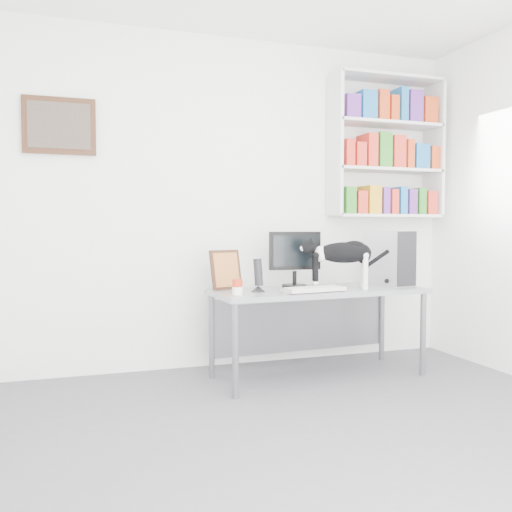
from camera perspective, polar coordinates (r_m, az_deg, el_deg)
name	(u,v)px	position (r m, az deg, el deg)	size (l,w,h in m)	color
room	(338,185)	(2.63, 8.66, 7.44)	(4.01, 4.01, 2.70)	#5A5A5F
bookshelf	(386,147)	(4.97, 13.53, 11.07)	(1.03, 0.28, 1.24)	silver
wall_art	(59,126)	(4.38, -19.99, 12.76)	(0.52, 0.04, 0.42)	#482617
desk	(318,333)	(4.22, 6.56, -8.03)	(1.63, 0.63, 0.68)	gray
monitor	(295,259)	(4.25, 4.09, -0.29)	(0.42, 0.20, 0.44)	black
keyboard	(314,289)	(3.96, 6.08, -3.51)	(0.46, 0.18, 0.04)	beige
pc_tower	(388,257)	(4.58, 13.75, -0.15)	(0.20, 0.44, 0.44)	silver
speaker	(258,275)	(3.93, 0.24, -1.97)	(0.11, 0.11, 0.25)	black
leaning_print	(226,269)	(4.09, -3.20, -1.37)	(0.25, 0.10, 0.31)	#482617
soup_can	(237,287)	(3.76, -1.98, -3.29)	(0.07, 0.07, 0.11)	red
cat	(342,265)	(4.15, 9.03, -0.89)	(0.60, 0.16, 0.37)	black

